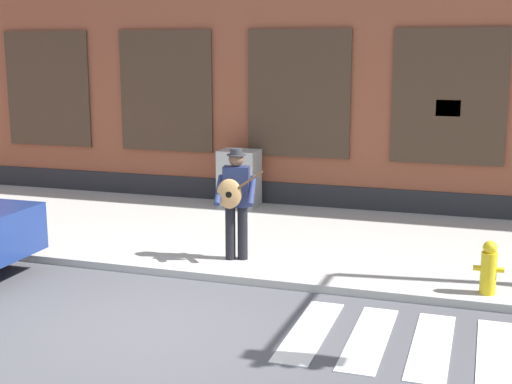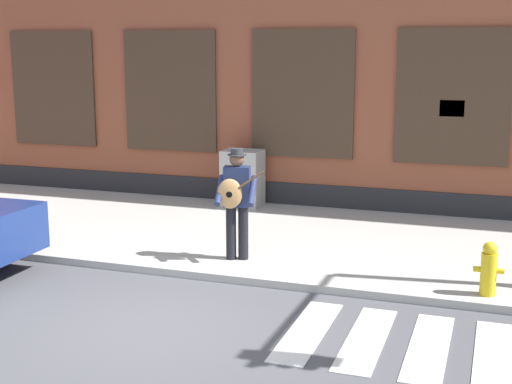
% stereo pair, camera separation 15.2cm
% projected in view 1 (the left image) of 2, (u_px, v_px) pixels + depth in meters
% --- Properties ---
extents(ground_plane, '(160.00, 160.00, 0.00)m').
position_uv_depth(ground_plane, '(159.00, 325.00, 8.38)').
color(ground_plane, '#4C4C51').
extents(sidewalk, '(28.00, 4.71, 0.11)m').
position_uv_depth(sidewalk, '(262.00, 236.00, 12.12)').
color(sidewalk, '#ADAAA3').
rests_on(sidewalk, ground).
extents(building_backdrop, '(28.00, 4.06, 7.74)m').
position_uv_depth(building_backdrop, '(323.00, 17.00, 15.42)').
color(building_backdrop, brown).
rests_on(building_backdrop, ground).
extents(busker, '(0.76, 0.62, 1.66)m').
position_uv_depth(busker, '(235.00, 198.00, 10.42)').
color(busker, black).
rests_on(busker, sidewalk).
extents(utility_box, '(0.76, 0.62, 1.12)m').
position_uv_depth(utility_box, '(239.00, 178.00, 14.10)').
color(utility_box, '#ADADA8').
rests_on(utility_box, sidewalk).
extents(fire_hydrant, '(0.38, 0.20, 0.70)m').
position_uv_depth(fire_hydrant, '(489.00, 268.00, 9.06)').
color(fire_hydrant, gold).
rests_on(fire_hydrant, sidewalk).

